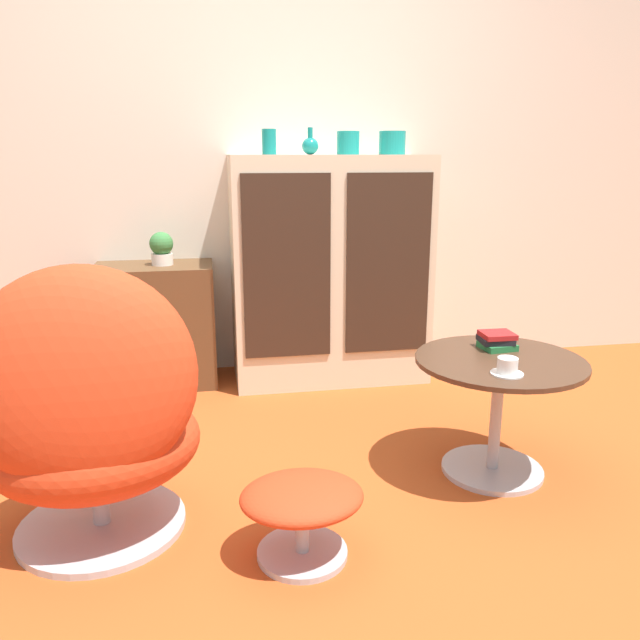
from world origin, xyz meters
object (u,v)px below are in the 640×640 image
at_px(egg_chair, 89,415).
at_px(vase_leftmost, 269,142).
at_px(coffee_table, 498,396).
at_px(book_stack, 497,341).
at_px(ottoman, 302,505).
at_px(tv_console, 157,325).
at_px(teacup, 507,368).
at_px(sideboard, 329,270).
at_px(vase_inner_right, 348,143).
at_px(vase_rightmost, 392,143).
at_px(potted_plant, 162,248).
at_px(vase_inner_left, 310,145).

xyz_separation_m(egg_chair, vase_leftmost, (0.71, 1.39, 0.83)).
relative_size(coffee_table, vase_leftmost, 5.04).
relative_size(coffee_table, book_stack, 4.57).
distance_m(ottoman, book_stack, 1.04).
distance_m(tv_console, teacup, 1.92).
height_order(sideboard, vase_leftmost, vase_leftmost).
height_order(egg_chair, vase_inner_right, vase_inner_right).
xyz_separation_m(vase_rightmost, teacup, (0.03, -1.37, -0.77)).
bearing_deg(sideboard, ottoman, -103.96).
xyz_separation_m(vase_inner_right, potted_plant, (-0.97, 0.05, -0.53)).
height_order(egg_chair, ottoman, egg_chair).
bearing_deg(tv_console, sideboard, -3.23).
height_order(sideboard, book_stack, sideboard).
xyz_separation_m(ottoman, book_stack, (0.85, 0.51, 0.32)).
bearing_deg(egg_chair, vase_rightmost, 45.78).
xyz_separation_m(vase_leftmost, vase_rightmost, (0.64, 0.00, -0.00)).
height_order(vase_inner_right, potted_plant, vase_inner_right).
bearing_deg(vase_rightmost, coffee_table, -86.13).
xyz_separation_m(coffee_table, vase_rightmost, (-0.08, 1.21, 0.94)).
height_order(ottoman, vase_inner_right, vase_inner_right).
relative_size(coffee_table, teacup, 5.59).
xyz_separation_m(coffee_table, potted_plant, (-1.29, 1.26, 0.42)).
height_order(sideboard, tv_console, sideboard).
xyz_separation_m(tv_console, coffee_table, (1.34, -1.26, -0.01)).
bearing_deg(vase_inner_left, egg_chair, -123.49).
bearing_deg(vase_leftmost, potted_plant, 175.04).
bearing_deg(egg_chair, tv_console, 86.12).
relative_size(sideboard, vase_inner_right, 10.29).
distance_m(vase_leftmost, potted_plant, 0.78).
distance_m(egg_chair, vase_rightmost, 2.12).
distance_m(coffee_table, vase_inner_left, 1.61).
bearing_deg(ottoman, egg_chair, 161.98).
bearing_deg(egg_chair, sideboard, 53.66).
distance_m(vase_inner_left, book_stack, 1.43).
bearing_deg(coffee_table, book_stack, 71.39).
bearing_deg(sideboard, vase_inner_left, 177.80).
distance_m(ottoman, vase_inner_right, 1.99).
distance_m(vase_inner_left, potted_plant, 0.93).
bearing_deg(vase_inner_right, egg_chair, -128.80).
xyz_separation_m(sideboard, vase_rightmost, (0.33, 0.00, 0.66)).
bearing_deg(teacup, egg_chair, -179.00).
xyz_separation_m(tv_console, egg_chair, (-0.10, -1.44, 0.11)).
bearing_deg(coffee_table, vase_leftmost, 121.04).
bearing_deg(book_stack, potted_plant, 139.53).
bearing_deg(egg_chair, vase_leftmost, 62.93).
bearing_deg(teacup, ottoman, -163.20).
bearing_deg(vase_inner_right, vase_rightmost, 0.00).
bearing_deg(sideboard, book_stack, -67.17).
distance_m(ottoman, potted_plant, 1.80).
bearing_deg(coffee_table, potted_plant, 135.80).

